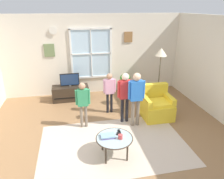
# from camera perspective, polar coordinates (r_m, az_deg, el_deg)

# --- Properties ---
(ground_plane) EXTENTS (6.47, 6.33, 0.02)m
(ground_plane) POSITION_cam_1_polar(r_m,az_deg,el_deg) (4.99, -0.27, -12.95)
(ground_plane) COLOR olive
(back_wall) EXTENTS (5.87, 0.17, 2.62)m
(back_wall) POSITION_cam_1_polar(r_m,az_deg,el_deg) (7.16, -4.99, 9.37)
(back_wall) COLOR beige
(back_wall) RESTS_ON ground_plane
(area_rug) EXTENTS (3.16, 2.09, 0.01)m
(area_rug) POSITION_cam_1_polar(r_m,az_deg,el_deg) (4.78, 0.45, -14.52)
(area_rug) COLOR #C6B29E
(area_rug) RESTS_ON ground_plane
(tv_stand) EXTENTS (1.13, 0.47, 0.47)m
(tv_stand) POSITION_cam_1_polar(r_m,az_deg,el_deg) (6.87, -11.11, -0.93)
(tv_stand) COLOR #2D2319
(tv_stand) RESTS_ON ground_plane
(television) EXTENTS (0.59, 0.08, 0.42)m
(television) POSITION_cam_1_polar(r_m,az_deg,el_deg) (6.71, -11.39, 2.63)
(television) COLOR #4C4C4C
(television) RESTS_ON tv_stand
(armchair) EXTENTS (0.76, 0.74, 0.87)m
(armchair) POSITION_cam_1_polar(r_m,az_deg,el_deg) (5.81, 11.91, -4.33)
(armchair) COLOR yellow
(armchair) RESTS_ON ground_plane
(coffee_table) EXTENTS (0.74, 0.74, 0.42)m
(coffee_table) POSITION_cam_1_polar(r_m,az_deg,el_deg) (4.26, 0.65, -13.21)
(coffee_table) COLOR #99B2B7
(coffee_table) RESTS_ON ground_plane
(book_stack) EXTENTS (0.28, 0.19, 0.05)m
(book_stack) POSITION_cam_1_polar(r_m,az_deg,el_deg) (4.25, -1.19, -12.48)
(book_stack) COLOR #6E4599
(book_stack) RESTS_ON coffee_table
(cup) EXTENTS (0.09, 0.09, 0.09)m
(cup) POSITION_cam_1_polar(r_m,az_deg,el_deg) (4.19, 2.28, -12.64)
(cup) COLOR #BF3F3F
(cup) RESTS_ON coffee_table
(remote_near_books) EXTENTS (0.04, 0.14, 0.02)m
(remote_near_books) POSITION_cam_1_polar(r_m,az_deg,el_deg) (4.41, 2.00, -11.28)
(remote_near_books) COLOR black
(remote_near_books) RESTS_ON coffee_table
(remote_near_cup) EXTENTS (0.11, 0.14, 0.02)m
(remote_near_cup) POSITION_cam_1_polar(r_m,az_deg,el_deg) (4.36, 1.66, -11.67)
(remote_near_cup) COLOR black
(remote_near_cup) RESTS_ON coffee_table
(person_green_shirt) EXTENTS (0.35, 0.16, 1.17)m
(person_green_shirt) POSITION_cam_1_polar(r_m,az_deg,el_deg) (5.08, -7.89, -2.86)
(person_green_shirt) COLOR #726656
(person_green_shirt) RESTS_ON ground_plane
(person_red_shirt) EXTENTS (0.40, 0.18, 1.32)m
(person_red_shirt) POSITION_cam_1_polar(r_m,az_deg,el_deg) (5.25, 3.54, -0.74)
(person_red_shirt) COLOR black
(person_red_shirt) RESTS_ON ground_plane
(person_blue_shirt) EXTENTS (0.42, 0.19, 1.38)m
(person_blue_shirt) POSITION_cam_1_polar(r_m,az_deg,el_deg) (5.08, 6.56, -1.13)
(person_blue_shirt) COLOR #726656
(person_blue_shirt) RESTS_ON ground_plane
(person_pink_shirt) EXTENTS (0.35, 0.16, 1.16)m
(person_pink_shirt) POSITION_cam_1_polar(r_m,az_deg,el_deg) (5.76, -0.70, 0.25)
(person_pink_shirt) COLOR black
(person_pink_shirt) RESTS_ON ground_plane
(potted_plant_by_window) EXTENTS (0.36, 0.36, 0.73)m
(potted_plant_by_window) POSITION_cam_1_polar(r_m,az_deg,el_deg) (7.16, 3.57, 2.02)
(potted_plant_by_window) COLOR #4C565B
(potted_plant_by_window) RESTS_ON ground_plane
(floor_lamp) EXTENTS (0.32, 0.32, 1.77)m
(floor_lamp) POSITION_cam_1_polar(r_m,az_deg,el_deg) (6.01, 13.04, 8.24)
(floor_lamp) COLOR black
(floor_lamp) RESTS_ON ground_plane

